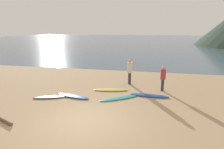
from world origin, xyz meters
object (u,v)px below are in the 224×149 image
surfboard_3 (119,98)px  surfboard_4 (149,95)px  person_0 (163,76)px  surfboard_1 (73,96)px  surfboard_0 (50,97)px  surfboard_2 (111,90)px  driftwood_log (0,118)px  person_1 (130,69)px

surfboard_3 → surfboard_4: bearing=-10.2°
surfboard_4 → person_0: size_ratio=1.41×
surfboard_1 → surfboard_4: size_ratio=0.93×
surfboard_0 → surfboard_4: (5.58, 1.45, 0.01)m
person_0 → surfboard_2: bearing=50.3°
surfboard_1 → surfboard_4: (4.34, 1.05, -0.00)m
surfboard_3 → driftwood_log: 5.86m
surfboard_1 → surfboard_2: 2.48m
surfboard_0 → surfboard_1: bearing=-2.8°
surfboard_3 → person_1: bearing=50.7°
person_0 → driftwood_log: person_0 is taller
surfboard_2 → person_1: person_1 is taller
surfboard_2 → person_0: (3.23, 0.62, 0.91)m
driftwood_log → surfboard_3: bearing=37.3°
person_0 → person_1: size_ratio=0.89×
surfboard_3 → surfboard_1: bearing=151.4°
surfboard_3 → driftwood_log: bearing=-177.4°
person_0 → person_1: 2.47m
surfboard_2 → person_1: size_ratio=1.22×
person_1 → surfboard_0: bearing=-110.1°
surfboard_2 → driftwood_log: 6.24m
surfboard_4 → driftwood_log: size_ratio=1.17×
person_0 → driftwood_log: 9.04m
surfboard_2 → surfboard_3: bearing=-70.3°
surfboard_0 → surfboard_4: bearing=-6.2°
person_1 → driftwood_log: (-4.90, -6.56, -1.00)m
surfboard_1 → person_1: person_1 is taller
surfboard_2 → surfboard_4: bearing=-23.2°
surfboard_1 → surfboard_2: bearing=52.6°
surfboard_0 → surfboard_2: size_ratio=0.86×
surfboard_0 → surfboard_4: surfboard_4 is taller
surfboard_1 → surfboard_3: bearing=18.2°
surfboard_2 → surfboard_4: size_ratio=0.97×
surfboard_2 → surfboard_0: bearing=-157.5°
person_1 → surfboard_2: bearing=-92.8°
surfboard_2 → surfboard_4: (2.45, -0.56, 0.01)m
surfboard_3 → person_0: size_ratio=1.46×
surfboard_0 → driftwood_log: size_ratio=0.97×
surfboard_2 → person_1: bearing=48.9°
surfboard_3 → person_0: bearing=3.6°
surfboard_2 → person_1: (1.01, 1.68, 1.02)m
surfboard_1 → person_0: size_ratio=1.32×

